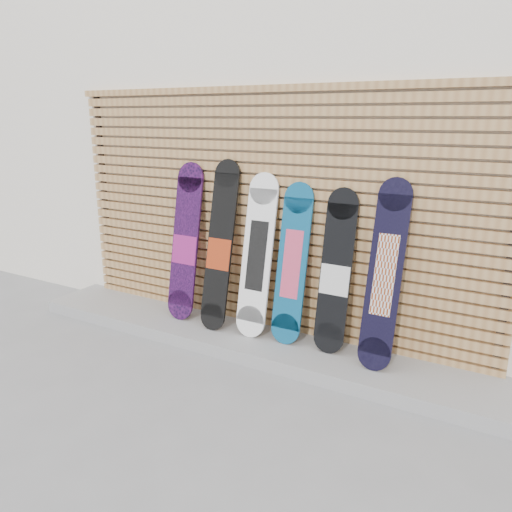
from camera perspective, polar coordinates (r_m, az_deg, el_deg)
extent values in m
plane|color=gray|center=(4.08, -3.91, -14.33)|extent=(80.00, 80.00, 0.00)
cube|color=white|center=(6.60, 17.14, 12.95)|extent=(12.00, 5.00, 3.60)
cube|color=gray|center=(4.63, -0.80, -9.59)|extent=(4.60, 0.70, 0.12)
cube|color=#A57645|center=(4.83, 0.95, -7.48)|extent=(4.20, 0.05, 0.08)
cube|color=#A57645|center=(4.80, 0.96, -6.42)|extent=(4.20, 0.05, 0.08)
cube|color=#A57645|center=(4.76, 0.96, -5.34)|extent=(4.20, 0.05, 0.07)
cube|color=#A57645|center=(4.73, 0.97, -4.24)|extent=(4.20, 0.05, 0.07)
cube|color=#A57645|center=(4.69, 0.97, -3.13)|extent=(4.20, 0.05, 0.07)
cube|color=#A57645|center=(4.66, 0.98, -2.00)|extent=(4.20, 0.05, 0.07)
cube|color=#A57645|center=(4.63, 0.98, -0.86)|extent=(4.20, 0.05, 0.07)
cube|color=#A57645|center=(4.61, 0.99, 0.30)|extent=(4.20, 0.05, 0.07)
cube|color=#A57645|center=(4.58, 0.99, 1.47)|extent=(4.20, 0.05, 0.07)
cube|color=#A57645|center=(4.56, 1.00, 2.65)|extent=(4.20, 0.05, 0.08)
cube|color=#A57645|center=(4.54, 1.01, 3.84)|extent=(4.20, 0.05, 0.08)
cube|color=#A57645|center=(4.52, 1.01, 5.05)|extent=(4.20, 0.05, 0.08)
cube|color=#A57645|center=(4.50, 1.02, 6.26)|extent=(4.20, 0.05, 0.08)
cube|color=#A57645|center=(4.49, 1.02, 7.48)|extent=(4.20, 0.05, 0.08)
cube|color=#A57645|center=(4.47, 1.03, 8.71)|extent=(4.20, 0.05, 0.08)
cube|color=#A57645|center=(4.46, 1.04, 9.95)|extent=(4.20, 0.05, 0.08)
cube|color=#A57645|center=(4.46, 1.04, 11.19)|extent=(4.20, 0.05, 0.08)
cube|color=#A57645|center=(4.45, 1.05, 12.43)|extent=(4.20, 0.05, 0.08)
cube|color=#A57645|center=(4.44, 1.05, 13.68)|extent=(4.20, 0.05, 0.08)
cube|color=#A57645|center=(4.44, 1.06, 14.93)|extent=(4.20, 0.05, 0.08)
cube|color=#A57645|center=(4.44, 1.07, 16.18)|extent=(4.20, 0.05, 0.08)
cube|color=#A57645|center=(4.44, 1.07, 17.43)|extent=(4.20, 0.05, 0.08)
cube|color=black|center=(5.78, -16.81, 5.86)|extent=(0.06, 0.04, 2.23)
cube|color=#A57645|center=(4.45, 1.08, 18.59)|extent=(4.26, 0.07, 0.06)
cube|color=black|center=(4.85, -8.07, 1.60)|extent=(0.29, 0.26, 1.22)
cylinder|color=black|center=(4.95, -8.65, -5.54)|extent=(0.29, 0.08, 0.29)
cylinder|color=black|center=(4.84, -7.47, 8.90)|extent=(0.29, 0.08, 0.29)
cube|color=#901C6E|center=(4.86, -8.14, 0.70)|extent=(0.28, 0.08, 0.28)
cube|color=black|center=(4.59, -4.14, 1.19)|extent=(0.26, 0.31, 1.30)
cylinder|color=black|center=(4.68, -4.98, -6.87)|extent=(0.26, 0.08, 0.26)
cylinder|color=black|center=(4.59, -3.28, 9.41)|extent=(0.26, 0.08, 0.26)
cube|color=maroon|center=(4.60, -4.24, 0.21)|extent=(0.25, 0.09, 0.28)
cube|color=white|center=(4.43, 0.14, 0.02)|extent=(0.29, 0.27, 1.17)
cylinder|color=white|center=(4.52, -0.64, -7.48)|extent=(0.29, 0.08, 0.29)
cylinder|color=white|center=(4.41, 0.94, 7.71)|extent=(0.29, 0.08, 0.29)
cube|color=black|center=(4.43, 0.14, 0.02)|extent=(0.18, 0.15, 0.61)
cube|color=navy|center=(4.30, 4.16, -0.93)|extent=(0.27, 0.24, 1.12)
cylinder|color=navy|center=(4.40, 3.38, -8.29)|extent=(0.27, 0.07, 0.27)
cylinder|color=navy|center=(4.27, 4.95, 6.65)|extent=(0.27, 0.07, 0.27)
cube|color=#DC4D71|center=(4.30, 4.16, -0.93)|extent=(0.17, 0.14, 0.59)
cube|color=black|center=(4.17, 9.11, -1.78)|extent=(0.27, 0.23, 1.11)
cylinder|color=black|center=(4.28, 8.29, -9.22)|extent=(0.27, 0.07, 0.27)
cylinder|color=black|center=(4.13, 9.95, 5.91)|extent=(0.27, 0.07, 0.27)
cube|color=silver|center=(4.18, 9.01, -2.72)|extent=(0.25, 0.07, 0.25)
cube|color=black|center=(3.98, 14.51, -2.11)|extent=(0.27, 0.32, 1.22)
cylinder|color=black|center=(4.08, 13.35, -10.82)|extent=(0.27, 0.08, 0.26)
cylinder|color=black|center=(3.99, 15.68, 6.81)|extent=(0.27, 0.08, 0.26)
cube|color=silver|center=(3.98, 14.51, -2.11)|extent=(0.16, 0.18, 0.62)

